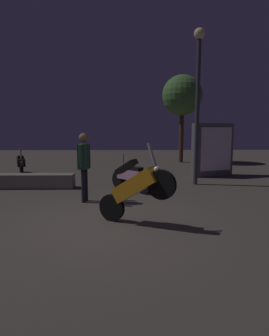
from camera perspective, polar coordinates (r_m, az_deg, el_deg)
The scene contains 9 objects.
ground_plane at distance 5.88m, azimuth -5.75°, elevation -10.95°, with size 40.00×40.00×0.00m, color #4C443D.
motorcycle_orange_foreground at distance 5.60m, azimuth 0.13°, elevation -3.98°, with size 1.49×0.91×1.63m.
motorcycle_pink_parked_left at distance 8.71m, azimuth -0.71°, elevation -1.77°, with size 1.21×1.28×1.11m.
motorcycle_black_parked_right at distance 12.86m, azimuth -21.59°, elevation 0.79°, with size 0.74×1.57×1.11m.
person_bystander_far at distance 7.48m, azimuth -9.99°, elevation 1.41°, with size 0.29×0.68×1.78m.
streetlamp_near at distance 9.99m, azimuth 12.47°, elevation 15.30°, with size 0.36×0.36×5.08m.
tree_left_bg at distance 16.50m, azimuth 9.45°, elevation 13.93°, with size 2.21×2.21×4.82m.
kiosk_billboard at distance 11.87m, azimuth 15.18°, elevation 3.50°, with size 1.68×0.95×2.10m.
planter_wall_low at distance 9.87m, azimuth -21.36°, elevation -2.43°, with size 3.29×0.50×0.45m.
Camera 1 is at (0.48, -5.55, 1.89)m, focal length 30.73 mm.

